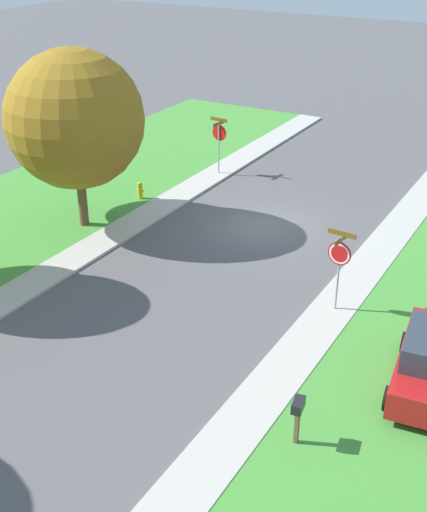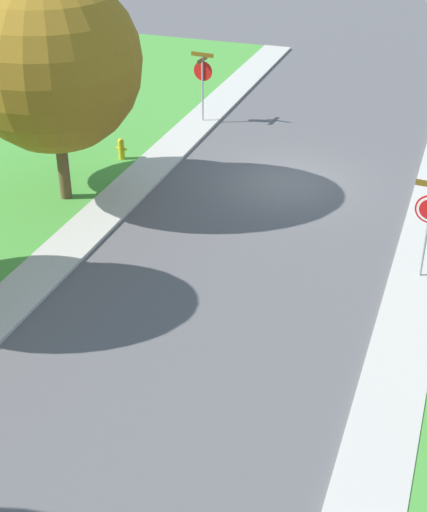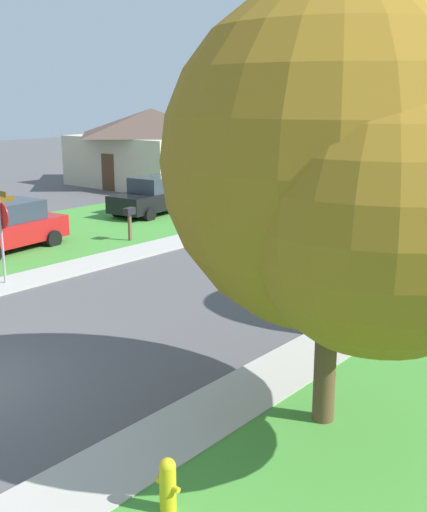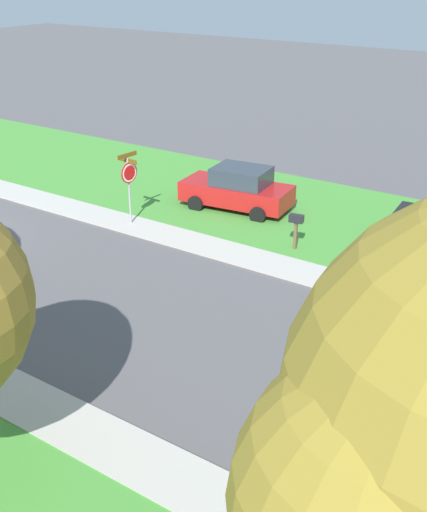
{
  "view_description": "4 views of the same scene",
  "coord_description": "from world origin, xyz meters",
  "px_view_note": "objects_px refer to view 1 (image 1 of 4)",
  "views": [
    {
      "loc": [
        -10.54,
        22.29,
        11.21
      ],
      "look_at": [
        -0.9,
        5.64,
        1.4
      ],
      "focal_mm": 47.28,
      "sensor_mm": 36.0,
      "label": 1
    },
    {
      "loc": [
        -5.22,
        22.2,
        10.48
      ],
      "look_at": [
        -0.07,
        7.6,
        1.4
      ],
      "focal_mm": 52.81,
      "sensor_mm": 36.0,
      "label": 2
    },
    {
      "loc": [
        10.97,
        -4.96,
        5.29
      ],
      "look_at": [
        1.14,
        6.9,
        1.4
      ],
      "focal_mm": 44.43,
      "sensor_mm": 36.0,
      "label": 3
    },
    {
      "loc": [
        12.1,
        19.84,
        9.11
      ],
      "look_at": [
        -1.7,
        10.45,
        1.4
      ],
      "focal_mm": 45.48,
      "sensor_mm": 36.0,
      "label": 4
    }
  ],
  "objects_px": {
    "tree_corner_large": "(73,122)",
    "fire_hydrant": "(140,191)",
    "stop_sign_near_corner": "(219,136)",
    "stop_sign_far_corner": "(339,258)",
    "mailbox": "(298,411)"
  },
  "relations": [
    {
      "from": "stop_sign_near_corner",
      "to": "tree_corner_large",
      "type": "relative_size",
      "value": 0.4
    },
    {
      "from": "tree_corner_large",
      "to": "fire_hydrant",
      "type": "xyz_separation_m",
      "value": [
        -0.62,
        -3.18,
        -3.75
      ]
    },
    {
      "from": "tree_corner_large",
      "to": "stop_sign_near_corner",
      "type": "bearing_deg",
      "value": -104.48
    },
    {
      "from": "stop_sign_near_corner",
      "to": "fire_hydrant",
      "type": "distance_m",
      "value": 4.96
    },
    {
      "from": "tree_corner_large",
      "to": "mailbox",
      "type": "height_order",
      "value": "tree_corner_large"
    },
    {
      "from": "tree_corner_large",
      "to": "stop_sign_far_corner",
      "type": "bearing_deg",
      "value": 173.34
    },
    {
      "from": "stop_sign_far_corner",
      "to": "fire_hydrant",
      "type": "xyz_separation_m",
      "value": [
        10.71,
        -4.5,
        -1.45
      ]
    },
    {
      "from": "stop_sign_far_corner",
      "to": "tree_corner_large",
      "type": "height_order",
      "value": "tree_corner_large"
    },
    {
      "from": "stop_sign_near_corner",
      "to": "stop_sign_far_corner",
      "type": "height_order",
      "value": "same"
    },
    {
      "from": "stop_sign_near_corner",
      "to": "mailbox",
      "type": "xyz_separation_m",
      "value": [
        -10.72,
        15.16,
        -0.88
      ]
    },
    {
      "from": "stop_sign_far_corner",
      "to": "fire_hydrant",
      "type": "height_order",
      "value": "stop_sign_far_corner"
    },
    {
      "from": "tree_corner_large",
      "to": "fire_hydrant",
      "type": "height_order",
      "value": "tree_corner_large"
    },
    {
      "from": "tree_corner_large",
      "to": "fire_hydrant",
      "type": "relative_size",
      "value": 8.41
    },
    {
      "from": "stop_sign_near_corner",
      "to": "stop_sign_far_corner",
      "type": "relative_size",
      "value": 1.0
    },
    {
      "from": "stop_sign_near_corner",
      "to": "tree_corner_large",
      "type": "bearing_deg",
      "value": 75.52
    }
  ]
}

